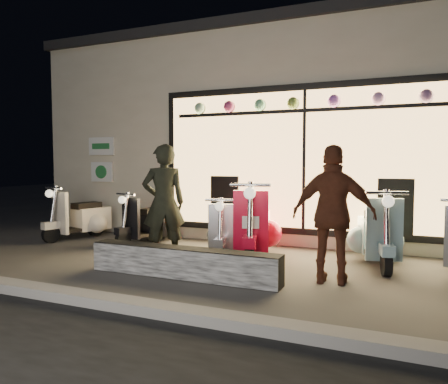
# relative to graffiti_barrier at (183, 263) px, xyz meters

# --- Properties ---
(ground) EXTENTS (40.00, 40.00, 0.00)m
(ground) POSITION_rel_graffiti_barrier_xyz_m (0.19, 0.65, -0.20)
(ground) COLOR #383533
(ground) RESTS_ON ground
(kerb) EXTENTS (40.00, 0.25, 0.12)m
(kerb) POSITION_rel_graffiti_barrier_xyz_m (0.19, -1.35, -0.14)
(kerb) COLOR slate
(kerb) RESTS_ON ground
(shop_building) EXTENTS (10.20, 6.23, 4.20)m
(shop_building) POSITION_rel_graffiti_barrier_xyz_m (0.20, 5.63, 1.90)
(shop_building) COLOR beige
(shop_building) RESTS_ON ground
(graffiti_barrier) EXTENTS (2.67, 0.28, 0.40)m
(graffiti_barrier) POSITION_rel_graffiti_barrier_xyz_m (0.00, 0.00, 0.00)
(graffiti_barrier) COLOR black
(graffiti_barrier) RESTS_ON ground
(scooter_silver) EXTENTS (0.62, 1.29, 0.92)m
(scooter_silver) POSITION_rel_graffiti_barrier_xyz_m (-0.08, 1.64, 0.17)
(scooter_silver) COLOR black
(scooter_silver) RESTS_ON ground
(scooter_red) EXTENTS (0.80, 1.63, 1.16)m
(scooter_red) POSITION_rel_graffiti_barrier_xyz_m (0.40, 1.64, 0.27)
(scooter_red) COLOR black
(scooter_red) RESTS_ON ground
(scooter_black) EXTENTS (0.61, 1.29, 0.92)m
(scooter_black) POSITION_rel_graffiti_barrier_xyz_m (-1.78, 1.99, 0.17)
(scooter_black) COLOR black
(scooter_black) RESTS_ON ground
(scooter_cream) EXTENTS (0.69, 1.41, 1.00)m
(scooter_cream) POSITION_rel_graffiti_barrier_xyz_m (-3.26, 1.87, 0.20)
(scooter_cream) COLOR black
(scooter_cream) RESTS_ON ground
(scooter_blue) EXTENTS (0.71, 1.52, 1.08)m
(scooter_blue) POSITION_rel_graffiti_barrier_xyz_m (2.27, 1.89, 0.23)
(scooter_blue) COLOR black
(scooter_blue) RESTS_ON ground
(man) EXTENTS (0.78, 0.74, 1.79)m
(man) POSITION_rel_graffiti_barrier_xyz_m (-0.76, 0.78, 0.69)
(man) COLOR black
(man) RESTS_ON ground
(woman) EXTENTS (1.05, 0.50, 1.73)m
(woman) POSITION_rel_graffiti_barrier_xyz_m (1.85, 0.51, 0.67)
(woman) COLOR brown
(woman) RESTS_ON ground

